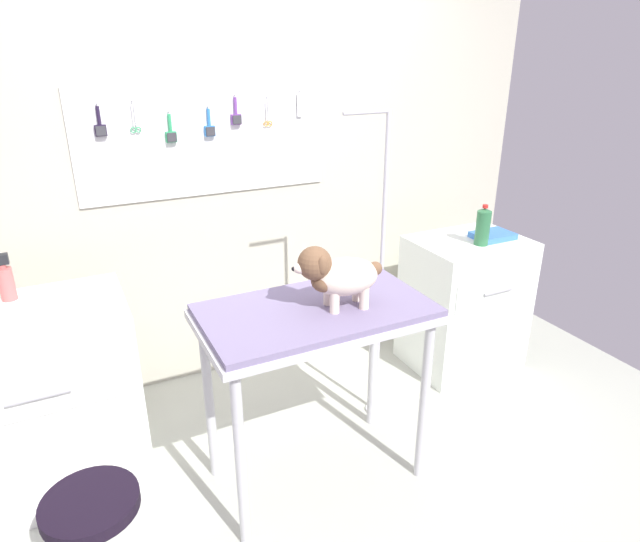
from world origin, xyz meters
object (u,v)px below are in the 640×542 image
grooming_table (316,328)px  stool (94,521)px  counter_left (45,400)px  dog (337,275)px  grooming_arm (379,286)px  soda_bottle (483,226)px  spray_bottle_short (6,281)px  cabinet_right (464,303)px

grooming_table → stool: bearing=-164.6°
grooming_table → counter_left: size_ratio=1.12×
stool → dog: bearing=12.3°
grooming_arm → counter_left: bearing=172.2°
grooming_table → soda_bottle: bearing=18.3°
spray_bottle_short → dog: bearing=-30.3°
grooming_arm → soda_bottle: 0.82m
grooming_table → grooming_arm: 0.60m
grooming_table → spray_bottle_short: 1.38m
soda_bottle → cabinet_right: bearing=89.1°
grooming_arm → cabinet_right: grooming_arm is taller
grooming_table → grooming_arm: bearing=30.6°
grooming_arm → soda_bottle: bearing=9.1°
counter_left → soda_bottle: size_ratio=3.70×
counter_left → spray_bottle_short: 0.57m
spray_bottle_short → soda_bottle: size_ratio=0.88×
grooming_table → grooming_arm: grooming_arm is taller
counter_left → stool: size_ratio=1.73×
soda_bottle → stool: bearing=-163.0°
dog → counter_left: (-1.19, 0.57, -0.61)m
grooming_arm → dog: grooming_arm is taller
spray_bottle_short → cabinet_right: bearing=-4.0°
stool → soda_bottle: (2.29, 0.70, 0.54)m
counter_left → stool: counter_left is taller
dog → soda_bottle: size_ratio=1.62×
grooming_arm → spray_bottle_short: size_ratio=7.85×
dog → soda_bottle: bearing=21.0°
counter_left → cabinet_right: size_ratio=1.06×
spray_bottle_short → soda_bottle: (2.48, -0.26, -0.03)m
spray_bottle_short → soda_bottle: 2.49m
stool → soda_bottle: bearing=17.0°
grooming_table → cabinet_right: size_ratio=1.19×
dog → stool: size_ratio=0.75×
spray_bottle_short → grooming_table: bearing=-30.4°
grooming_arm → soda_bottle: size_ratio=6.88×
grooming_table → cabinet_right: grooming_table is taller
dog → counter_left: size_ratio=0.44×
grooming_table → stool: grooming_table is taller
counter_left → soda_bottle: (2.42, -0.10, 0.51)m
counter_left → spray_bottle_short: spray_bottle_short is taller
cabinet_right → spray_bottle_short: spray_bottle_short is taller
counter_left → grooming_table: bearing=-25.2°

